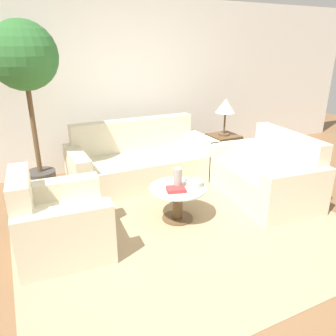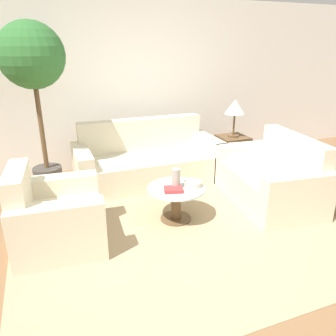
# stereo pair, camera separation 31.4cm
# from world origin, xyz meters

# --- Properties ---
(ground_plane) EXTENTS (14.00, 14.00, 0.00)m
(ground_plane) POSITION_xyz_m (0.00, 0.00, 0.00)
(ground_plane) COLOR brown
(wall_back) EXTENTS (10.00, 0.06, 2.60)m
(wall_back) POSITION_xyz_m (0.00, 2.79, 1.30)
(wall_back) COLOR white
(wall_back) RESTS_ON ground_plane
(rug) EXTENTS (3.56, 3.38, 0.01)m
(rug) POSITION_xyz_m (0.09, 0.68, 0.00)
(rug) COLOR tan
(rug) RESTS_ON ground_plane
(sofa_main) EXTENTS (2.08, 0.91, 0.87)m
(sofa_main) POSITION_xyz_m (0.16, 1.96, 0.28)
(sofa_main) COLOR beige
(sofa_main) RESTS_ON ground_plane
(armchair) EXTENTS (0.90, 0.95, 0.84)m
(armchair) POSITION_xyz_m (-1.25, 0.66, 0.28)
(armchair) COLOR beige
(armchair) RESTS_ON ground_plane
(loveseat) EXTENTS (1.02, 1.52, 0.85)m
(loveseat) POSITION_xyz_m (1.45, 0.69, 0.28)
(loveseat) COLOR beige
(loveseat) RESTS_ON ground_plane
(coffee_table) EXTENTS (0.65, 0.65, 0.40)m
(coffee_table) POSITION_xyz_m (0.09, 0.68, 0.26)
(coffee_table) COLOR brown
(coffee_table) RESTS_ON ground_plane
(side_table) EXTENTS (0.45, 0.45, 0.53)m
(side_table) POSITION_xyz_m (1.61, 1.94, 0.26)
(side_table) COLOR brown
(side_table) RESTS_ON ground_plane
(table_lamp) EXTENTS (0.32, 0.32, 0.59)m
(table_lamp) POSITION_xyz_m (1.61, 1.94, 0.99)
(table_lamp) COLOR brown
(table_lamp) RESTS_ON side_table
(potted_plant) EXTENTS (0.79, 0.79, 2.19)m
(potted_plant) POSITION_xyz_m (-1.24, 1.97, 1.63)
(potted_plant) COLOR #3D3833
(potted_plant) RESTS_ON ground_plane
(vase) EXTENTS (0.10, 0.10, 0.23)m
(vase) POSITION_xyz_m (0.09, 0.68, 0.51)
(vase) COLOR #9E998E
(vase) RESTS_ON coffee_table
(bowl) EXTENTS (0.21, 0.21, 0.06)m
(bowl) POSITION_xyz_m (0.29, 0.65, 0.43)
(bowl) COLOR beige
(bowl) RESTS_ON coffee_table
(book_stack) EXTENTS (0.24, 0.20, 0.04)m
(book_stack) POSITION_xyz_m (0.03, 0.60, 0.42)
(book_stack) COLOR #BC3333
(book_stack) RESTS_ON coffee_table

